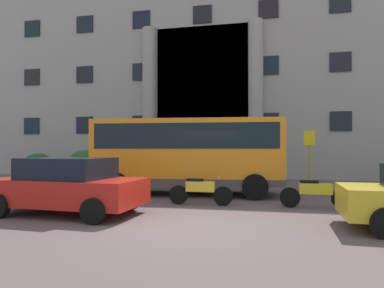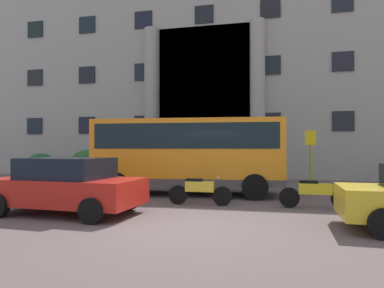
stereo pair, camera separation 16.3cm
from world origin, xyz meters
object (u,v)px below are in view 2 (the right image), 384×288
at_px(hedge_planter_entrance_right, 181,169).
at_px(hedge_planter_entrance_left, 254,170).
at_px(hedge_planter_west, 88,165).
at_px(motorcycle_far_end, 198,190).
at_px(hedge_planter_east, 41,166).
at_px(bus_stop_sign, 310,154).
at_px(motorcycle_near_kerb, 314,193).
at_px(parked_sedan_far, 67,185).
at_px(orange_minibus, 189,150).
at_px(scooter_by_planter, 61,186).

relative_size(hedge_planter_entrance_right, hedge_planter_entrance_left, 1.43).
xyz_separation_m(hedge_planter_west, motorcycle_far_end, (8.12, -7.50, -0.35)).
distance_m(hedge_planter_east, motorcycle_far_end, 13.71).
distance_m(bus_stop_sign, motorcycle_near_kerb, 4.37).
bearing_deg(bus_stop_sign, hedge_planter_east, 167.66).
bearing_deg(hedge_planter_east, hedge_planter_entrance_left, -0.17).
bearing_deg(motorcycle_near_kerb, bus_stop_sign, 85.07).
xyz_separation_m(hedge_planter_east, parked_sedan_far, (8.17, -9.92, 0.06)).
bearing_deg(parked_sedan_far, hedge_planter_entrance_left, 68.98).
relative_size(hedge_planter_east, hedge_planter_entrance_right, 0.91).
distance_m(bus_stop_sign, hedge_planter_west, 12.34).
distance_m(hedge_planter_entrance_left, hedge_planter_west, 9.43).
bearing_deg(motorcycle_near_kerb, parked_sedan_far, -160.45).
bearing_deg(hedge_planter_east, bus_stop_sign, -12.34).
relative_size(hedge_planter_east, parked_sedan_far, 0.45).
bearing_deg(hedge_planter_entrance_left, hedge_planter_east, 179.83).
height_order(bus_stop_sign, hedge_planter_east, bus_stop_sign).
xyz_separation_m(hedge_planter_entrance_right, motorcycle_far_end, (2.51, -7.35, -0.21)).
bearing_deg(hedge_planter_entrance_left, hedge_planter_west, -179.14).
height_order(hedge_planter_entrance_left, parked_sedan_far, parked_sedan_far).
distance_m(hedge_planter_east, hedge_planter_entrance_left, 12.66).
xyz_separation_m(bus_stop_sign, hedge_planter_east, (-15.15, 3.31, -0.85)).
bearing_deg(parked_sedan_far, orange_minibus, 66.39).
relative_size(scooter_by_planter, motorcycle_near_kerb, 0.98).
xyz_separation_m(hedge_planter_east, hedge_planter_west, (3.23, -0.18, 0.10)).
relative_size(orange_minibus, bus_stop_sign, 2.88).
distance_m(bus_stop_sign, hedge_planter_east, 15.53).
relative_size(bus_stop_sign, hedge_planter_east, 1.34).
bearing_deg(hedge_planter_entrance_right, motorcycle_near_kerb, -50.45).
bearing_deg(scooter_by_planter, hedge_planter_entrance_left, 64.48).
xyz_separation_m(hedge_planter_east, hedge_planter_entrance_left, (12.66, -0.04, -0.05)).
bearing_deg(orange_minibus, scooter_by_planter, -156.72).
bearing_deg(bus_stop_sign, motorcycle_far_end, -131.02).
xyz_separation_m(bus_stop_sign, hedge_planter_entrance_left, (-2.49, 3.28, -0.89)).
height_order(hedge_planter_entrance_right, hedge_planter_west, hedge_planter_west).
distance_m(hedge_planter_entrance_right, hedge_planter_west, 5.62).
height_order(hedge_planter_entrance_left, motorcycle_far_end, hedge_planter_entrance_left).
distance_m(scooter_by_planter, motorcycle_near_kerb, 8.37).
relative_size(hedge_planter_west, motorcycle_near_kerb, 1.03).
bearing_deg(scooter_by_planter, hedge_planter_entrance_right, 85.64).
height_order(hedge_planter_east, hedge_planter_entrance_right, hedge_planter_east).
bearing_deg(bus_stop_sign, hedge_planter_entrance_right, 154.61).
height_order(hedge_planter_entrance_right, motorcycle_near_kerb, hedge_planter_entrance_right).
distance_m(hedge_planter_east, motorcycle_near_kerb, 16.61).
distance_m(hedge_planter_entrance_right, motorcycle_near_kerb, 9.35).
relative_size(bus_stop_sign, motorcycle_far_end, 1.24).
height_order(orange_minibus, hedge_planter_entrance_right, orange_minibus).
bearing_deg(hedge_planter_east, hedge_planter_entrance_right, -2.09).
distance_m(hedge_planter_entrance_right, scooter_by_planter, 7.64).
distance_m(orange_minibus, hedge_planter_entrance_right, 5.42).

